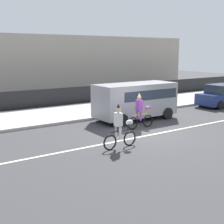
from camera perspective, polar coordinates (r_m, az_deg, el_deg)
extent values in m
plane|color=#38383A|center=(15.93, 6.13, -3.74)|extent=(80.00, 80.00, 0.00)
cube|color=beige|center=(15.56, 7.32, -4.10)|extent=(36.00, 0.14, 0.01)
cube|color=#ADAAA3|center=(21.15, -5.30, 0.17)|extent=(60.00, 5.00, 0.15)
cube|color=black|center=(23.60, -8.74, 2.76)|extent=(40.00, 0.08, 1.40)
cube|color=#B2A899|center=(32.35, -11.12, 8.52)|extent=(28.00, 8.00, 5.48)
torus|color=black|center=(13.58, 3.26, -4.84)|extent=(0.67, 0.09, 0.67)
torus|color=black|center=(12.96, -0.36, -5.59)|extent=(0.67, 0.09, 0.67)
cylinder|color=black|center=(13.15, 1.50, -3.47)|extent=(0.97, 0.08, 0.05)
cylinder|color=black|center=(13.04, 0.97, -3.19)|extent=(0.04, 0.04, 0.18)
cylinder|color=black|center=(13.38, 2.93, -2.73)|extent=(0.04, 0.04, 0.23)
cylinder|color=black|center=(13.35, 2.94, -2.25)|extent=(0.05, 0.50, 0.03)
ellipsoid|color=white|center=(13.39, 3.22, -1.91)|extent=(0.37, 0.21, 0.24)
cube|color=white|center=(12.97, 1.16, -1.36)|extent=(0.25, 0.33, 0.56)
sphere|color=beige|center=(12.90, 1.16, 0.38)|extent=(0.22, 0.22, 0.22)
cone|color=black|center=(12.86, 1.17, 1.17)|extent=(0.14, 0.14, 0.16)
cylinder|color=white|center=(13.00, 1.52, -3.83)|extent=(0.11, 0.11, 0.48)
cylinder|color=white|center=(13.21, 0.78, -3.58)|extent=(0.11, 0.11, 0.48)
torus|color=black|center=(17.01, 6.58, -1.63)|extent=(0.67, 0.07, 0.67)
torus|color=black|center=(16.36, 3.77, -2.09)|extent=(0.67, 0.07, 0.67)
cylinder|color=#E5D84C|center=(16.59, 5.23, -0.46)|extent=(0.97, 0.06, 0.05)
cylinder|color=#E5D84C|center=(16.48, 4.83, -0.21)|extent=(0.04, 0.04, 0.18)
cylinder|color=#E5D84C|center=(16.83, 6.34, 0.08)|extent=(0.04, 0.04, 0.23)
cylinder|color=#E5D84C|center=(16.81, 6.35, 0.47)|extent=(0.04, 0.50, 0.03)
ellipsoid|color=purple|center=(16.85, 6.58, 0.73)|extent=(0.36, 0.20, 0.24)
cube|color=purple|center=(16.44, 4.99, 1.24)|extent=(0.24, 0.32, 0.56)
sphere|color=tan|center=(16.37, 5.01, 2.62)|extent=(0.22, 0.22, 0.22)
cone|color=#E5D84C|center=(16.35, 5.02, 3.25)|extent=(0.14, 0.14, 0.16)
cylinder|color=purple|center=(16.43, 5.26, -0.72)|extent=(0.11, 0.11, 0.48)
cylinder|color=purple|center=(16.65, 4.65, -0.55)|extent=(0.11, 0.11, 0.48)
cube|color=#99999E|center=(18.63, 4.30, 2.32)|extent=(5.00, 2.00, 1.90)
cube|color=#283342|center=(18.83, 5.27, 3.47)|extent=(3.90, 2.02, 0.56)
cylinder|color=black|center=(19.16, 10.11, -0.26)|extent=(0.70, 0.22, 0.70)
cylinder|color=black|center=(20.61, 6.24, 0.64)|extent=(0.70, 0.22, 0.70)
cylinder|color=black|center=(17.00, 1.86, -1.52)|extent=(0.70, 0.22, 0.70)
cylinder|color=black|center=(18.62, -1.76, -0.41)|extent=(0.70, 0.22, 0.70)
cube|color=navy|center=(24.77, 19.46, 2.41)|extent=(4.10, 1.72, 0.80)
cube|color=#232D3D|center=(24.60, 19.42, 4.05)|extent=(2.10, 1.58, 0.64)
cylinder|color=black|center=(26.33, 19.57, 2.22)|extent=(0.60, 0.20, 0.60)
cylinder|color=black|center=(23.30, 19.24, 1.17)|extent=(0.60, 0.20, 0.60)
cylinder|color=black|center=(24.34, 16.00, 1.76)|extent=(0.60, 0.20, 0.60)
cylinder|color=#33333D|center=(24.17, 3.41, 2.76)|extent=(0.20, 0.20, 0.85)
cube|color=navy|center=(24.08, 3.42, 4.42)|extent=(0.32, 0.20, 0.56)
sphere|color=#9E7051|center=(24.03, 3.43, 5.35)|extent=(0.20, 0.20, 0.20)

